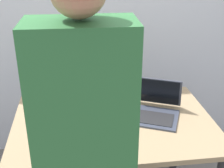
# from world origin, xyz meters

# --- Properties ---
(desk) EXTENTS (1.22, 0.83, 0.75)m
(desk) POSITION_xyz_m (0.00, 0.00, 0.65)
(desk) COLOR #9E8460
(desk) RESTS_ON ground
(laptop) EXTENTS (0.43, 0.42, 0.21)m
(laptop) POSITION_xyz_m (0.26, 0.06, 0.79)
(laptop) COLOR #383D4C
(laptop) RESTS_ON desk
(beer_bottle_green) EXTENTS (0.07, 0.07, 0.29)m
(beer_bottle_green) POSITION_xyz_m (-0.21, 0.30, 0.87)
(beer_bottle_green) COLOR #333333
(beer_bottle_green) RESTS_ON desk
(beer_bottle_dark) EXTENTS (0.07, 0.07, 0.27)m
(beer_bottle_dark) POSITION_xyz_m (-0.08, 0.25, 0.85)
(beer_bottle_dark) COLOR brown
(beer_bottle_dark) RESTS_ON desk
(coffee_mug) EXTENTS (0.12, 0.08, 0.11)m
(coffee_mug) POSITION_xyz_m (-0.52, 0.23, 0.80)
(coffee_mug) COLOR white
(coffee_mug) RESTS_ON desk
(back_wall) EXTENTS (6.00, 0.10, 2.60)m
(back_wall) POSITION_xyz_m (0.00, 0.89, 1.30)
(back_wall) COLOR silver
(back_wall) RESTS_ON ground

